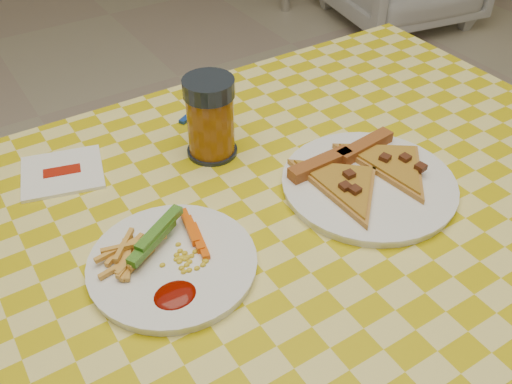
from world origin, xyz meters
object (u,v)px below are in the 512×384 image
Objects in this scene: table at (267,262)px; plate_right at (369,185)px; drink_glass at (210,118)px; plate_left at (173,265)px.

table is 4.83× the size of plate_right.
plate_left is at bearing -130.37° from drink_glass.
drink_glass reaches higher than plate_left.
table is at bearing 176.46° from plate_right.
plate_right is at bearing -1.97° from plate_left.
plate_left is at bearing 179.94° from table.
table is 0.25m from drink_glass.
plate_left reaches higher than table.
drink_glass is (0.02, 0.20, 0.14)m from table.
drink_glass is at bearing 126.36° from plate_right.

